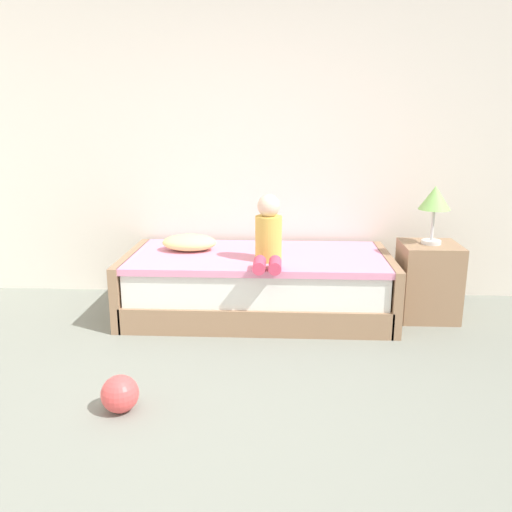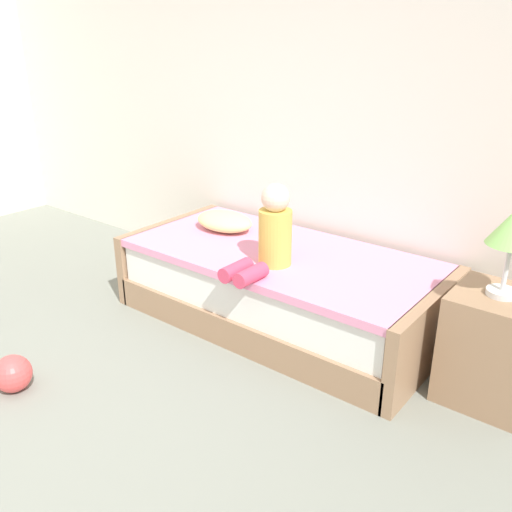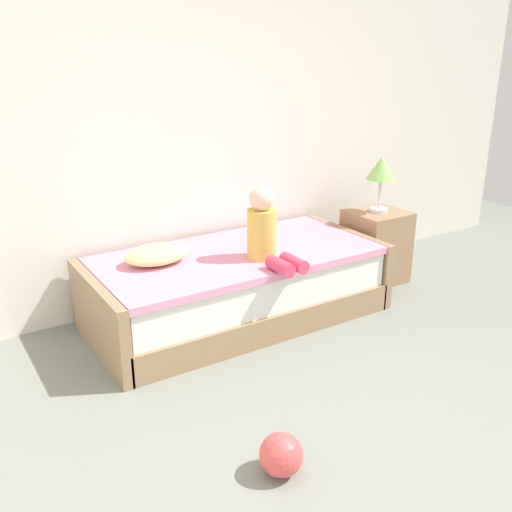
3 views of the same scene
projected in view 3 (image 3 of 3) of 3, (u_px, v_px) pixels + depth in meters
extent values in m
plane|color=gray|center=(444.00, 490.00, 2.51)|extent=(9.20, 9.20, 0.00)
cube|color=silver|center=(179.00, 108.00, 4.08)|extent=(7.20, 0.10, 2.90)
cube|color=#997556|center=(238.00, 304.00, 4.13)|extent=(2.00, 1.00, 0.20)
cube|color=white|center=(237.00, 275.00, 4.05)|extent=(1.94, 0.94, 0.25)
cube|color=pink|center=(237.00, 256.00, 4.00)|extent=(1.98, 0.98, 0.05)
cube|color=#997556|center=(99.00, 319.00, 3.56)|extent=(0.07, 1.00, 0.50)
cube|color=#997556|center=(345.00, 259.00, 4.59)|extent=(0.07, 1.00, 0.50)
cube|color=#997556|center=(375.00, 246.00, 4.74)|extent=(0.44, 0.44, 0.60)
cylinder|color=silver|center=(378.00, 210.00, 4.63)|extent=(0.15, 0.15, 0.03)
cylinder|color=silver|center=(379.00, 194.00, 4.59)|extent=(0.02, 0.02, 0.24)
cone|color=#8CCC66|center=(381.00, 168.00, 4.52)|extent=(0.24, 0.24, 0.18)
cylinder|color=gold|center=(262.00, 234.00, 3.84)|extent=(0.20, 0.20, 0.34)
sphere|color=beige|center=(262.00, 199.00, 3.75)|extent=(0.17, 0.17, 0.17)
cylinder|color=#D83F60|center=(280.00, 266.00, 3.61)|extent=(0.09, 0.22, 0.09)
cylinder|color=#D83F60|center=(294.00, 263.00, 3.67)|extent=(0.09, 0.22, 0.09)
ellipsoid|color=#F2E58C|center=(157.00, 254.00, 3.76)|extent=(0.44, 0.30, 0.13)
sphere|color=#E54C4C|center=(281.00, 455.00, 2.58)|extent=(0.20, 0.20, 0.20)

